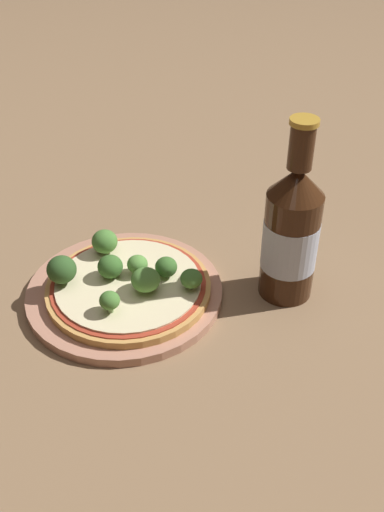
{
  "coord_description": "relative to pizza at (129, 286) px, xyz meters",
  "views": [
    {
      "loc": [
        0.51,
        -0.26,
        0.49
      ],
      "look_at": [
        0.05,
        0.08,
        0.06
      ],
      "focal_mm": 42.0,
      "sensor_mm": 36.0,
      "label": 1
    }
  ],
  "objects": [
    {
      "name": "ground_plane",
      "position": [
        -0.01,
        -0.01,
        -0.02
      ],
      "size": [
        3.0,
        3.0,
        0.0
      ],
      "primitive_type": "plane",
      "color": "#846647"
    },
    {
      "name": "plate",
      "position": [
        -0.0,
        -0.0,
        -0.01
      ],
      "size": [
        0.24,
        0.24,
        0.01
      ],
      "color": "tan",
      "rests_on": "ground_plane"
    },
    {
      "name": "pizza",
      "position": [
        0.0,
        0.0,
        0.0
      ],
      "size": [
        0.2,
        0.2,
        0.01
      ],
      "color": "tan",
      "rests_on": "plate"
    },
    {
      "name": "broccoli_floret_0",
      "position": [
        -0.02,
        -0.01,
        0.02
      ],
      "size": [
        0.03,
        0.03,
        0.03
      ],
      "color": "#89A866",
      "rests_on": "pizza"
    },
    {
      "name": "broccoli_floret_1",
      "position": [
        0.02,
        0.04,
        0.02
      ],
      "size": [
        0.03,
        0.03,
        0.03
      ],
      "color": "#89A866",
      "rests_on": "pizza"
    },
    {
      "name": "broccoli_floret_2",
      "position": [
        -0.07,
        0.01,
        0.02
      ],
      "size": [
        0.03,
        0.03,
        0.03
      ],
      "color": "#89A866",
      "rests_on": "pizza"
    },
    {
      "name": "broccoli_floret_3",
      "position": [
        0.05,
        0.06,
        0.02
      ],
      "size": [
        0.03,
        0.03,
        0.03
      ],
      "color": "#89A866",
      "rests_on": "pizza"
    },
    {
      "name": "broccoli_floret_4",
      "position": [
        0.03,
        0.01,
        0.02
      ],
      "size": [
        0.03,
        0.03,
        0.03
      ],
      "color": "#89A866",
      "rests_on": "pizza"
    },
    {
      "name": "broccoli_floret_5",
      "position": [
        0.03,
        -0.04,
        0.02
      ],
      "size": [
        0.02,
        0.02,
        0.03
      ],
      "color": "#89A866",
      "rests_on": "pizza"
    },
    {
      "name": "broccoli_floret_6",
      "position": [
        -0.01,
        0.02,
        0.02
      ],
      "size": [
        0.03,
        0.03,
        0.03
      ],
      "color": "#89A866",
      "rests_on": "pizza"
    },
    {
      "name": "broccoli_floret_7",
      "position": [
        -0.04,
        -0.06,
        0.03
      ],
      "size": [
        0.04,
        0.04,
        0.04
      ],
      "color": "#89A866",
      "rests_on": "pizza"
    },
    {
      "name": "beer_bottle",
      "position": [
        0.1,
        0.17,
        0.07
      ],
      "size": [
        0.07,
        0.07,
        0.23
      ],
      "color": "#381E0F",
      "rests_on": "ground_plane"
    }
  ]
}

